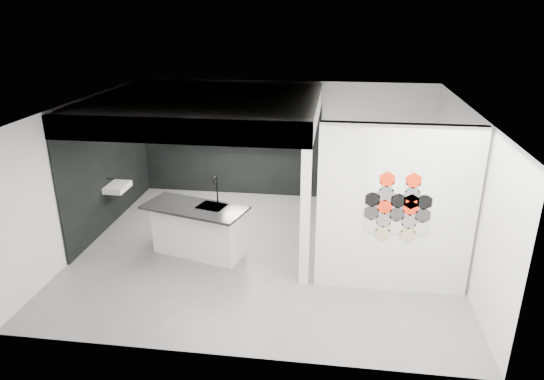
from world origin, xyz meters
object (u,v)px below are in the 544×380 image
at_px(wall_basin, 117,187).
at_px(kitchen_island, 198,229).
at_px(partition_panel, 395,211).
at_px(glass_vase, 289,142).
at_px(stockpot, 196,137).
at_px(bottle_dark, 223,139).
at_px(glass_bowl, 289,143).
at_px(kettle, 278,142).
at_px(utensil_cup, 205,140).

height_order(wall_basin, kitchen_island, kitchen_island).
height_order(partition_panel, glass_vase, partition_panel).
height_order(kitchen_island, stockpot, same).
distance_m(stockpot, bottle_dark, 0.67).
bearing_deg(kitchen_island, glass_bowl, 81.98).
relative_size(stockpot, glass_bowl, 1.76).
height_order(kettle, glass_vase, kettle).
distance_m(glass_bowl, utensil_cup, 2.03).
height_order(wall_basin, kettle, kettle).
bearing_deg(kettle, stockpot, 155.48).
height_order(bottle_dark, utensil_cup, bottle_dark).
relative_size(wall_basin, stockpot, 2.42).
bearing_deg(kettle, wall_basin, -171.24).
bearing_deg(utensil_cup, kettle, 0.00).
xyz_separation_m(kettle, bottle_dark, (-1.35, 0.00, 0.01)).
height_order(wall_basin, bottle_dark, bottle_dark).
distance_m(bottle_dark, utensil_cup, 0.44).
relative_size(stockpot, utensil_cup, 2.51).
xyz_separation_m(stockpot, glass_bowl, (2.26, 0.00, -0.05)).
height_order(stockpot, glass_bowl, stockpot).
bearing_deg(glass_bowl, stockpot, 180.00).
xyz_separation_m(stockpot, kettle, (2.01, 0.00, -0.03)).
bearing_deg(partition_panel, bottle_dark, 133.48).
distance_m(glass_bowl, glass_vase, 0.02).
distance_m(partition_panel, glass_vase, 4.39).
bearing_deg(stockpot, bottle_dark, 0.00).
relative_size(bottle_dark, utensil_cup, 1.65).
bearing_deg(kitchen_island, partition_panel, 3.36).
distance_m(partition_panel, stockpot, 5.81).
xyz_separation_m(kettle, glass_vase, (0.24, 0.00, -0.00)).
height_order(glass_bowl, glass_vase, glass_vase).
bearing_deg(wall_basin, bottle_dark, 48.92).
bearing_deg(bottle_dark, glass_bowl, 0.00).
height_order(partition_panel, kettle, partition_panel).
xyz_separation_m(wall_basin, glass_vase, (3.39, 2.07, 0.54)).
bearing_deg(utensil_cup, glass_vase, 0.00).
bearing_deg(stockpot, partition_panel, -41.73).
xyz_separation_m(kitchen_island, stockpot, (-0.89, 3.12, 0.91)).
relative_size(kitchen_island, bottle_dark, 12.55).
bearing_deg(kitchen_island, kettle, 85.84).
distance_m(wall_basin, glass_bowl, 4.00).
relative_size(partition_panel, stockpot, 11.32).
bearing_deg(utensil_cup, stockpot, 180.00).
xyz_separation_m(partition_panel, kitchen_island, (-3.44, 0.75, -0.89)).
height_order(kitchen_island, utensil_cup, kitchen_island).
height_order(wall_basin, glass_bowl, glass_bowl).
bearing_deg(bottle_dark, utensil_cup, 180.00).
distance_m(wall_basin, glass_vase, 4.01).
distance_m(kitchen_island, utensil_cup, 3.30).
distance_m(kettle, glass_bowl, 0.24).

